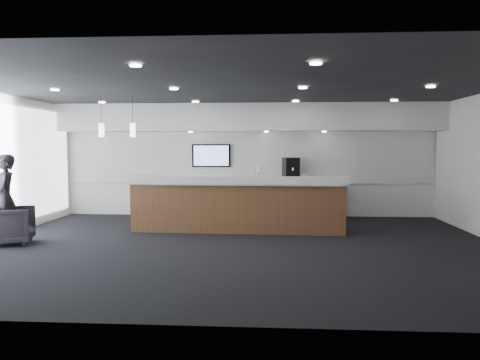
# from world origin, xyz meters

# --- Properties ---
(ground) EXTENTS (10.00, 10.00, 0.00)m
(ground) POSITION_xyz_m (0.00, 0.00, 0.00)
(ground) COLOR black
(ground) RESTS_ON ground
(ceiling) EXTENTS (10.00, 8.00, 0.02)m
(ceiling) POSITION_xyz_m (0.00, 0.00, 3.00)
(ceiling) COLOR black
(ceiling) RESTS_ON back_wall
(back_wall) EXTENTS (10.00, 0.02, 3.00)m
(back_wall) POSITION_xyz_m (0.00, 4.00, 1.50)
(back_wall) COLOR white
(back_wall) RESTS_ON ground
(soffit_bulkhead) EXTENTS (10.00, 0.90, 0.70)m
(soffit_bulkhead) POSITION_xyz_m (0.00, 3.55, 2.65)
(soffit_bulkhead) COLOR silver
(soffit_bulkhead) RESTS_ON back_wall
(alcove_panel) EXTENTS (9.80, 0.06, 1.40)m
(alcove_panel) POSITION_xyz_m (0.00, 3.97, 1.60)
(alcove_panel) COLOR silver
(alcove_panel) RESTS_ON back_wall
(back_credenza) EXTENTS (5.06, 0.66, 0.95)m
(back_credenza) POSITION_xyz_m (-0.00, 3.64, 0.48)
(back_credenza) COLOR gray
(back_credenza) RESTS_ON ground
(wall_tv) EXTENTS (1.05, 0.08, 0.62)m
(wall_tv) POSITION_xyz_m (-1.00, 3.91, 1.65)
(wall_tv) COLOR black
(wall_tv) RESTS_ON back_wall
(pendant_left) EXTENTS (0.12, 0.12, 0.30)m
(pendant_left) POSITION_xyz_m (-2.40, 0.80, 2.25)
(pendant_left) COLOR #FFEBC6
(pendant_left) RESTS_ON ceiling
(pendant_right) EXTENTS (0.12, 0.12, 0.30)m
(pendant_right) POSITION_xyz_m (-3.10, 0.80, 2.25)
(pendant_right) COLOR #FFEBC6
(pendant_right) RESTS_ON ceiling
(ceiling_can_lights) EXTENTS (7.00, 5.00, 0.02)m
(ceiling_can_lights) POSITION_xyz_m (0.00, 0.00, 2.97)
(ceiling_can_lights) COLOR white
(ceiling_can_lights) RESTS_ON ceiling
(service_counter) EXTENTS (4.79, 0.96, 1.49)m
(service_counter) POSITION_xyz_m (-0.12, 1.53, 0.58)
(service_counter) COLOR #482B18
(service_counter) RESTS_ON ground
(coffee_machine) EXTENTS (0.47, 0.54, 0.66)m
(coffee_machine) POSITION_xyz_m (1.15, 3.66, 1.28)
(coffee_machine) COLOR black
(coffee_machine) RESTS_ON back_credenza
(info_sign_left) EXTENTS (0.16, 0.06, 0.22)m
(info_sign_left) POSITION_xyz_m (-0.47, 3.53, 1.06)
(info_sign_left) COLOR silver
(info_sign_left) RESTS_ON back_credenza
(info_sign_right) EXTENTS (0.17, 0.07, 0.22)m
(info_sign_right) POSITION_xyz_m (1.50, 3.56, 1.06)
(info_sign_right) COLOR silver
(info_sign_right) RESTS_ON back_credenza
(armchair) EXTENTS (1.01, 1.00, 0.73)m
(armchair) POSITION_xyz_m (-4.40, -0.11, 0.37)
(armchair) COLOR black
(armchair) RESTS_ON ground
(lounge_guest) EXTENTS (0.68, 0.76, 1.74)m
(lounge_guest) POSITION_xyz_m (-4.60, 0.07, 0.87)
(lounge_guest) COLOR black
(lounge_guest) RESTS_ON ground
(cup_0) EXTENTS (0.11, 0.11, 0.10)m
(cup_0) POSITION_xyz_m (1.53, 3.55, 1.00)
(cup_0) COLOR white
(cup_0) RESTS_ON back_credenza
(cup_1) EXTENTS (0.15, 0.15, 0.10)m
(cup_1) POSITION_xyz_m (1.39, 3.55, 1.00)
(cup_1) COLOR white
(cup_1) RESTS_ON back_credenza
(cup_2) EXTENTS (0.13, 0.13, 0.10)m
(cup_2) POSITION_xyz_m (1.25, 3.55, 1.00)
(cup_2) COLOR white
(cup_2) RESTS_ON back_credenza
(cup_3) EXTENTS (0.14, 0.14, 0.10)m
(cup_3) POSITION_xyz_m (1.11, 3.55, 1.00)
(cup_3) COLOR white
(cup_3) RESTS_ON back_credenza
(cup_4) EXTENTS (0.15, 0.15, 0.10)m
(cup_4) POSITION_xyz_m (0.97, 3.55, 1.00)
(cup_4) COLOR white
(cup_4) RESTS_ON back_credenza
(cup_5) EXTENTS (0.12, 0.12, 0.10)m
(cup_5) POSITION_xyz_m (0.83, 3.55, 1.00)
(cup_5) COLOR white
(cup_5) RESTS_ON back_credenza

